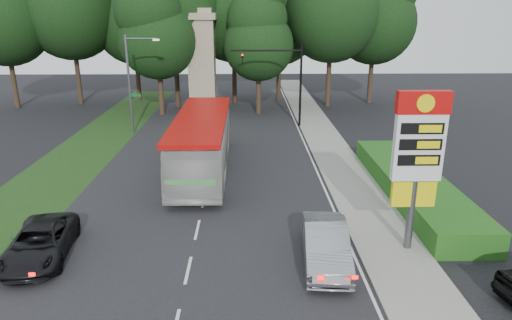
{
  "coord_description": "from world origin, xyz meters",
  "views": [
    {
      "loc": [
        2.37,
        -15.3,
        9.75
      ],
      "look_at": [
        2.83,
        7.79,
        2.2
      ],
      "focal_mm": 32.0,
      "sensor_mm": 36.0,
      "label": 1
    }
  ],
  "objects_px": {
    "streetlight_signs": "(132,80)",
    "suv_charcoal": "(40,242)",
    "gas_station_pylon": "(418,151)",
    "traffic_signal_mast": "(286,74)",
    "transit_bus": "(202,144)",
    "sedan_silver": "(326,245)",
    "monument": "(202,61)"
  },
  "relations": [
    {
      "from": "traffic_signal_mast",
      "to": "streetlight_signs",
      "type": "xyz_separation_m",
      "value": [
        -12.67,
        -1.99,
        -0.23
      ]
    },
    {
      "from": "transit_bus",
      "to": "suv_charcoal",
      "type": "distance_m",
      "value": 12.16
    },
    {
      "from": "gas_station_pylon",
      "to": "suv_charcoal",
      "type": "relative_size",
      "value": 1.38
    },
    {
      "from": "gas_station_pylon",
      "to": "suv_charcoal",
      "type": "height_order",
      "value": "gas_station_pylon"
    },
    {
      "from": "monument",
      "to": "suv_charcoal",
      "type": "distance_m",
      "value": 28.99
    },
    {
      "from": "suv_charcoal",
      "to": "transit_bus",
      "type": "bearing_deg",
      "value": 54.38
    },
    {
      "from": "gas_station_pylon",
      "to": "traffic_signal_mast",
      "type": "relative_size",
      "value": 0.95
    },
    {
      "from": "gas_station_pylon",
      "to": "transit_bus",
      "type": "relative_size",
      "value": 0.53
    },
    {
      "from": "monument",
      "to": "sedan_silver",
      "type": "distance_m",
      "value": 30.25
    },
    {
      "from": "streetlight_signs",
      "to": "sedan_silver",
      "type": "distance_m",
      "value": 24.7
    },
    {
      "from": "monument",
      "to": "transit_bus",
      "type": "relative_size",
      "value": 0.78
    },
    {
      "from": "streetlight_signs",
      "to": "suv_charcoal",
      "type": "xyz_separation_m",
      "value": [
        0.79,
        -20.35,
        -3.75
      ]
    },
    {
      "from": "gas_station_pylon",
      "to": "traffic_signal_mast",
      "type": "bearing_deg",
      "value": 99.09
    },
    {
      "from": "gas_station_pylon",
      "to": "sedan_silver",
      "type": "height_order",
      "value": "gas_station_pylon"
    },
    {
      "from": "monument",
      "to": "sedan_silver",
      "type": "bearing_deg",
      "value": -75.49
    },
    {
      "from": "gas_station_pylon",
      "to": "suv_charcoal",
      "type": "xyz_separation_m",
      "value": [
        -15.4,
        -0.34,
        -3.76
      ]
    },
    {
      "from": "gas_station_pylon",
      "to": "suv_charcoal",
      "type": "bearing_deg",
      "value": -178.74
    },
    {
      "from": "streetlight_signs",
      "to": "suv_charcoal",
      "type": "bearing_deg",
      "value": -87.78
    },
    {
      "from": "gas_station_pylon",
      "to": "streetlight_signs",
      "type": "bearing_deg",
      "value": 128.96
    },
    {
      "from": "sedan_silver",
      "to": "suv_charcoal",
      "type": "relative_size",
      "value": 1.0
    },
    {
      "from": "transit_bus",
      "to": "sedan_silver",
      "type": "xyz_separation_m",
      "value": [
        5.97,
        -11.32,
        -0.98
      ]
    },
    {
      "from": "traffic_signal_mast",
      "to": "transit_bus",
      "type": "relative_size",
      "value": 0.56
    },
    {
      "from": "traffic_signal_mast",
      "to": "monument",
      "type": "height_order",
      "value": "monument"
    },
    {
      "from": "traffic_signal_mast",
      "to": "suv_charcoal",
      "type": "relative_size",
      "value": 1.45
    },
    {
      "from": "monument",
      "to": "suv_charcoal",
      "type": "xyz_separation_m",
      "value": [
        -4.2,
        -28.35,
        -4.42
      ]
    },
    {
      "from": "streetlight_signs",
      "to": "suv_charcoal",
      "type": "distance_m",
      "value": 20.71
    },
    {
      "from": "monument",
      "to": "transit_bus",
      "type": "bearing_deg",
      "value": -85.06
    },
    {
      "from": "sedan_silver",
      "to": "suv_charcoal",
      "type": "bearing_deg",
      "value": -178.79
    },
    {
      "from": "sedan_silver",
      "to": "suv_charcoal",
      "type": "xyz_separation_m",
      "value": [
        -11.7,
        0.64,
        -0.13
      ]
    },
    {
      "from": "gas_station_pylon",
      "to": "sedan_silver",
      "type": "xyz_separation_m",
      "value": [
        -3.7,
        -0.98,
        -3.63
      ]
    },
    {
      "from": "streetlight_signs",
      "to": "transit_bus",
      "type": "height_order",
      "value": "streetlight_signs"
    },
    {
      "from": "traffic_signal_mast",
      "to": "sedan_silver",
      "type": "xyz_separation_m",
      "value": [
        -0.18,
        -22.99,
        -3.86
      ]
    }
  ]
}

